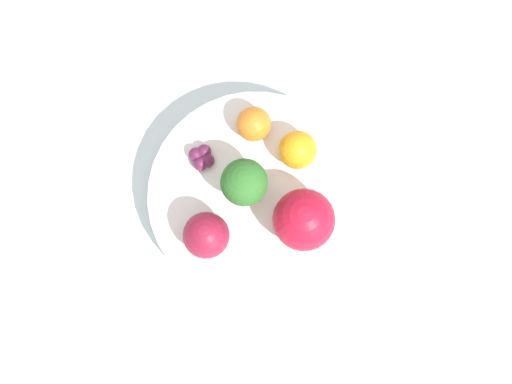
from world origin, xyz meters
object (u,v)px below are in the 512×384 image
(orange_front, at_px, (298,150))
(orange_back, at_px, (254,124))
(bowl, at_px, (256,198))
(apple_green, at_px, (304,220))
(broccoli, at_px, (243,187))
(apple_red, at_px, (206,235))
(grape_cluster, at_px, (202,158))

(orange_front, height_order, orange_back, orange_front)
(bowl, xyz_separation_m, apple_green, (0.05, -0.02, 0.05))
(bowl, relative_size, orange_front, 5.68)
(orange_front, bearing_deg, orange_back, 165.43)
(broccoli, relative_size, orange_back, 1.68)
(apple_green, relative_size, orange_front, 1.57)
(broccoli, bearing_deg, orange_front, 54.99)
(apple_red, xyz_separation_m, apple_green, (0.08, 0.04, 0.01))
(bowl, height_order, grape_cluster, grape_cluster)
(apple_red, distance_m, grape_cluster, 0.08)
(grape_cluster, bearing_deg, apple_red, -67.81)
(broccoli, height_order, orange_front, broccoli)
(apple_green, bearing_deg, apple_red, -154.11)
(apple_red, bearing_deg, orange_front, 61.59)
(broccoli, bearing_deg, orange_back, 99.02)
(bowl, xyz_separation_m, orange_back, (-0.02, 0.06, 0.04))
(bowl, distance_m, grape_cluster, 0.07)
(broccoli, xyz_separation_m, apple_red, (-0.02, -0.05, -0.01))
(broccoli, distance_m, grape_cluster, 0.06)
(broccoli, distance_m, orange_back, 0.07)
(orange_front, bearing_deg, apple_green, -68.99)
(bowl, distance_m, apple_red, 0.08)
(apple_green, relative_size, grape_cluster, 2.16)
(broccoli, bearing_deg, bowl, 19.02)
(bowl, height_order, orange_front, orange_front)
(apple_red, height_order, grape_cluster, apple_red)
(orange_back, distance_m, grape_cluster, 0.06)
(apple_green, relative_size, orange_back, 1.71)
(broccoli, relative_size, apple_red, 1.31)
(apple_green, distance_m, orange_back, 0.11)
(apple_green, distance_m, grape_cluster, 0.12)
(apple_red, height_order, orange_front, apple_red)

